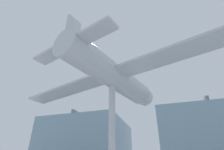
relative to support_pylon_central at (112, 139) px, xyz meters
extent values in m
cube|color=slate|center=(-8.26, 14.09, 5.16)|extent=(0.36, 10.90, 0.60)
cube|color=#7593A3|center=(8.26, 14.09, 0.50)|extent=(11.31, 11.48, 8.72)
cube|color=slate|center=(8.26, 14.09, 5.16)|extent=(0.36, 10.90, 0.60)
cylinder|color=#B7B7BC|center=(0.00, 0.00, 0.00)|extent=(0.47, 0.47, 7.71)
cylinder|color=#B2B7BC|center=(0.00, 0.00, 4.85)|extent=(4.96, 10.16, 1.98)
cube|color=#B2B7BC|center=(0.00, 0.00, 4.85)|extent=(19.80, 7.96, 0.18)
cube|color=#B2B7BC|center=(-1.35, -4.20, 5.00)|extent=(6.46, 2.93, 0.18)
cube|color=#B2B7BC|center=(-1.35, -4.20, 6.10)|extent=(0.51, 1.10, 2.11)
cone|color=#B2B7BC|center=(1.70, 5.27, 4.85)|extent=(1.92, 1.51, 1.68)
sphere|color=black|center=(1.91, 5.94, 4.85)|extent=(0.44, 0.44, 0.44)
camera|label=1|loc=(3.61, -11.61, -1.86)|focal=28.00mm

